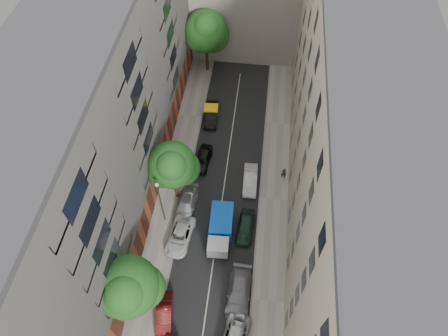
# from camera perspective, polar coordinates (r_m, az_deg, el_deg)

# --- Properties ---
(ground) EXTENTS (120.00, 120.00, 0.00)m
(ground) POSITION_cam_1_polar(r_m,az_deg,el_deg) (43.53, -0.16, -3.78)
(ground) COLOR #4C4C49
(ground) RESTS_ON ground
(road_surface) EXTENTS (8.00, 44.00, 0.02)m
(road_surface) POSITION_cam_1_polar(r_m,az_deg,el_deg) (43.52, -0.16, -3.77)
(road_surface) COLOR black
(road_surface) RESTS_ON ground
(sidewalk_left) EXTENTS (3.00, 44.00, 0.15)m
(sidewalk_left) POSITION_cam_1_polar(r_m,az_deg,el_deg) (44.17, -7.27, -2.97)
(sidewalk_left) COLOR gray
(sidewalk_left) RESTS_ON ground
(sidewalk_right) EXTENTS (3.00, 44.00, 0.15)m
(sidewalk_right) POSITION_cam_1_polar(r_m,az_deg,el_deg) (43.45, 7.08, -4.43)
(sidewalk_right) COLOR gray
(sidewalk_right) RESTS_ON ground
(building_left) EXTENTS (8.00, 44.00, 20.00)m
(building_left) POSITION_cam_1_polar(r_m,az_deg,el_deg) (38.00, -16.99, 6.17)
(building_left) COLOR #52504D
(building_left) RESTS_ON ground
(building_right) EXTENTS (8.00, 44.00, 20.00)m
(building_right) POSITION_cam_1_polar(r_m,az_deg,el_deg) (36.28, 17.35, 3.09)
(building_right) COLOR tan
(building_right) RESTS_ON ground
(tarp_truck) EXTENTS (2.31, 5.44, 2.49)m
(tarp_truck) POSITION_cam_1_polar(r_m,az_deg,el_deg) (39.88, -0.49, -8.73)
(tarp_truck) COLOR black
(tarp_truck) RESTS_ON ground
(car_left_1) EXTENTS (1.95, 4.12, 1.31)m
(car_left_1) POSITION_cam_1_polar(r_m,az_deg,el_deg) (37.97, -8.53, -19.84)
(car_left_1) COLOR #4E120F
(car_left_1) RESTS_ON ground
(car_left_2) EXTENTS (2.71, 4.97, 1.32)m
(car_left_2) POSITION_cam_1_polar(r_m,az_deg,el_deg) (40.58, -6.30, -9.63)
(car_left_2) COLOR silver
(car_left_2) RESTS_ON ground
(car_left_3) EXTENTS (2.24, 4.95, 1.40)m
(car_left_3) POSITION_cam_1_polar(r_m,az_deg,el_deg) (42.20, -5.40, -5.26)
(car_left_3) COLOR #AFAFB3
(car_left_3) RESTS_ON ground
(car_left_4) EXTENTS (2.06, 4.20, 1.38)m
(car_left_4) POSITION_cam_1_polar(r_m,az_deg,el_deg) (45.52, -3.04, 1.33)
(car_left_4) COLOR black
(car_left_4) RESTS_ON ground
(car_left_5) EXTENTS (1.84, 4.51, 1.45)m
(car_left_5) POSITION_cam_1_polar(r_m,az_deg,el_deg) (49.95, -1.83, 7.66)
(car_left_5) COLOR black
(car_left_5) RESTS_ON ground
(car_right_1) EXTENTS (2.25, 5.16, 1.48)m
(car_right_1) POSITION_cam_1_polar(r_m,az_deg,el_deg) (38.09, 2.16, -17.37)
(car_right_1) COLOR slate
(car_right_1) RESTS_ON ground
(car_right_2) EXTENTS (1.98, 4.26, 1.41)m
(car_right_2) POSITION_cam_1_polar(r_m,az_deg,el_deg) (40.80, 3.09, -8.40)
(car_right_2) COLOR #152F21
(car_right_2) RESTS_ON ground
(car_right_3) EXTENTS (1.61, 4.28, 1.40)m
(car_right_3) POSITION_cam_1_polar(r_m,az_deg,el_deg) (43.83, 3.76, -1.69)
(car_right_3) COLOR silver
(car_right_3) RESTS_ON ground
(tree_near) EXTENTS (5.31, 5.04, 8.51)m
(tree_near) POSITION_cam_1_polar(r_m,az_deg,el_deg) (33.65, -13.41, -16.43)
(tree_near) COLOR #382619
(tree_near) RESTS_ON sidewalk_left
(tree_mid) EXTENTS (5.04, 4.73, 8.09)m
(tree_mid) POSITION_cam_1_polar(r_m,az_deg,el_deg) (39.06, -7.28, 0.17)
(tree_mid) COLOR #382619
(tree_mid) RESTS_ON sidewalk_left
(tree_far) EXTENTS (5.65, 5.43, 9.01)m
(tree_far) POSITION_cam_1_polar(r_m,az_deg,el_deg) (53.31, -2.51, 18.74)
(tree_far) COLOR #382619
(tree_far) RESTS_ON sidewalk_left
(lamp_post) EXTENTS (0.36, 0.36, 6.69)m
(lamp_post) POSITION_cam_1_polar(r_m,az_deg,el_deg) (38.72, -9.12, -4.37)
(lamp_post) COLOR #1C622C
(lamp_post) RESTS_ON sidewalk_left
(pedestrian) EXTENTS (0.59, 0.42, 1.54)m
(pedestrian) POSITION_cam_1_polar(r_m,az_deg,el_deg) (44.47, 8.52, -0.72)
(pedestrian) COLOR black
(pedestrian) RESTS_ON sidewalk_right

